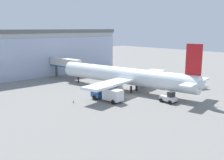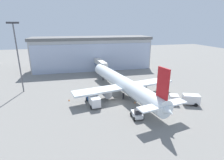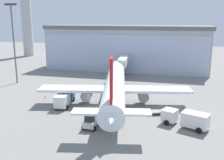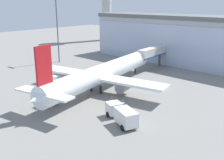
# 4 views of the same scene
# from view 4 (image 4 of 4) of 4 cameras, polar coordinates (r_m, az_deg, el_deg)

# --- Properties ---
(ground) EXTENTS (240.00, 240.00, 0.00)m
(ground) POSITION_cam_4_polar(r_m,az_deg,el_deg) (55.95, -7.91, -2.38)
(ground) COLOR gray
(terminal_building) EXTENTS (53.25, 15.43, 14.38)m
(terminal_building) POSITION_cam_4_polar(r_m,az_deg,el_deg) (85.13, 12.98, 8.86)
(terminal_building) COLOR #AEAEAE
(terminal_building) RESTS_ON ground
(jet_bridge) EXTENTS (3.18, 12.08, 6.00)m
(jet_bridge) POSITION_cam_4_polar(r_m,az_deg,el_deg) (73.95, 8.84, 5.94)
(jet_bridge) COLOR beige
(jet_bridge) RESTS_ON ground
(apron_light_mast) EXTENTS (3.20, 0.40, 20.30)m
(apron_light_mast) POSITION_cam_4_polar(r_m,az_deg,el_deg) (82.18, -11.87, 11.99)
(apron_light_mast) COLOR #59595E
(apron_light_mast) RESTS_ON ground
(airplane) EXTENTS (29.89, 39.93, 11.73)m
(airplane) POSITION_cam_4_polar(r_m,az_deg,el_deg) (55.30, -2.27, 1.36)
(airplane) COLOR white
(airplane) RESTS_ON ground
(catering_truck) EXTENTS (3.11, 7.49, 2.65)m
(catering_truck) POSITION_cam_4_polar(r_m,az_deg,el_deg) (60.21, -11.20, 0.29)
(catering_truck) COLOR #2659A5
(catering_truck) RESTS_ON ground
(fuel_truck) EXTENTS (7.58, 4.90, 2.65)m
(fuel_truck) POSITION_cam_4_polar(r_m,az_deg,el_deg) (40.74, 2.16, -7.43)
(fuel_truck) COLOR silver
(fuel_truck) RESTS_ON ground
(baggage_cart) EXTENTS (3.18, 2.47, 1.50)m
(baggage_cart) POSITION_cam_4_polar(r_m,az_deg,el_deg) (47.49, 0.93, -5.08)
(baggage_cart) COLOR gray
(baggage_cart) RESTS_ON ground
(pushback_tug) EXTENTS (2.26, 3.26, 2.30)m
(pushback_tug) POSITION_cam_4_polar(r_m,az_deg,el_deg) (48.91, -13.90, -4.34)
(pushback_tug) COLOR silver
(pushback_tug) RESTS_ON ground
(safety_cone_nose) EXTENTS (0.36, 0.36, 0.55)m
(safety_cone_nose) POSITION_cam_4_polar(r_m,az_deg,el_deg) (51.53, -5.66, -3.66)
(safety_cone_nose) COLOR orange
(safety_cone_nose) RESTS_ON ground
(safety_cone_wingtip) EXTENTS (0.36, 0.36, 0.55)m
(safety_cone_wingtip) POSITION_cam_4_polar(r_m,az_deg,el_deg) (67.28, -11.76, 0.93)
(safety_cone_wingtip) COLOR orange
(safety_cone_wingtip) RESTS_ON ground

